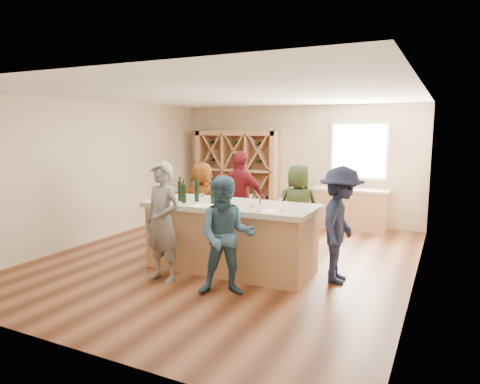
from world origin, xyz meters
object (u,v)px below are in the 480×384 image
at_px(wine_bottle_b, 184,194).
at_px(wine_bottle_e, 213,193).
at_px(person_near_left, 162,222).
at_px(person_near_right, 227,236).
at_px(person_server, 340,225).
at_px(sink, 342,184).
at_px(person_far_mid, 241,200).
at_px(wine_rack, 237,174).
at_px(wine_bottle_a, 180,191).
at_px(tasting_counter_base, 231,239).
at_px(wine_bottle_c, 197,192).
at_px(person_far_left, 202,201).
at_px(person_far_right, 298,209).

xyz_separation_m(wine_bottle_b, wine_bottle_e, (0.44, 0.16, 0.01)).
height_order(person_near_left, person_near_right, person_near_left).
distance_m(person_near_left, person_near_right, 1.11).
relative_size(wine_bottle_e, person_server, 0.19).
relative_size(sink, person_far_mid, 0.29).
bearing_deg(person_far_mid, wine_rack, -56.05).
bearing_deg(wine_rack, person_near_left, -76.51).
height_order(wine_rack, wine_bottle_b, wine_rack).
relative_size(wine_bottle_a, wine_bottle_b, 1.07).
relative_size(tasting_counter_base, person_far_mid, 1.41).
bearing_deg(wine_bottle_c, person_near_left, -97.03).
bearing_deg(person_near_right, wine_bottle_b, 123.77).
bearing_deg(wine_bottle_a, person_near_right, -31.99).
height_order(wine_bottle_e, person_far_left, person_far_left).
distance_m(person_near_right, person_far_right, 2.31).
bearing_deg(person_server, wine_bottle_e, 97.31).
bearing_deg(person_far_left, wine_bottle_c, 108.67).
bearing_deg(wine_bottle_e, person_near_left, -118.98).
bearing_deg(wine_bottle_e, person_server, 9.51).
bearing_deg(tasting_counter_base, wine_rack, 115.27).
bearing_deg(person_far_right, person_near_right, 59.20).
relative_size(wine_bottle_a, person_far_left, 0.20).
height_order(wine_rack, person_far_mid, wine_rack).
xyz_separation_m(wine_bottle_e, person_server, (1.95, 0.33, -0.38)).
height_order(person_near_left, person_far_mid, person_far_mid).
distance_m(tasting_counter_base, wine_bottle_c, 0.94).
bearing_deg(person_near_left, person_far_mid, 92.71).
bearing_deg(wine_bottle_a, tasting_counter_base, 10.45).
bearing_deg(wine_bottle_c, wine_bottle_e, -7.72).
relative_size(tasting_counter_base, wine_bottle_c, 8.07).
height_order(wine_rack, wine_bottle_a, wine_rack).
distance_m(sink, tasting_counter_base, 3.88).
xyz_separation_m(tasting_counter_base, wine_bottle_a, (-0.85, -0.16, 0.74)).
distance_m(wine_bottle_c, person_near_left, 0.89).
height_order(wine_bottle_e, person_near_right, person_near_right).
xyz_separation_m(wine_bottle_c, wine_bottle_e, (0.32, -0.04, 0.00)).
height_order(tasting_counter_base, wine_bottle_b, wine_bottle_b).
height_order(person_near_right, person_far_mid, person_far_mid).
bearing_deg(person_near_left, sink, 80.33).
xyz_separation_m(tasting_counter_base, person_near_right, (0.44, -0.96, 0.31)).
height_order(sink, wine_bottle_b, wine_bottle_b).
bearing_deg(wine_bottle_c, sink, 68.85).
xyz_separation_m(person_near_left, person_far_mid, (0.24, 2.13, 0.04)).
relative_size(wine_bottle_b, person_near_right, 0.18).
bearing_deg(wine_bottle_a, wine_bottle_b, -39.30).
xyz_separation_m(wine_rack, wine_bottle_b, (1.11, -4.09, 0.13)).
height_order(person_far_mid, person_far_left, person_far_mid).
distance_m(wine_rack, person_server, 5.02).
bearing_deg(person_server, wine_bottle_c, 94.90).
relative_size(tasting_counter_base, wine_bottle_a, 8.25).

